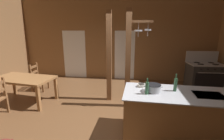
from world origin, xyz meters
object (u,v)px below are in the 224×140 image
(stove_range, at_px, (204,76))
(dining_table, at_px, (23,81))
(bottle_short_on_counter, at_px, (175,84))
(kitchen_island, at_px, (179,115))
(ladderback_chair_by_post, at_px, (38,78))
(mixing_bowl_on_counter, at_px, (141,85))
(bottle_tall_on_counter, at_px, (147,88))
(stockpot_on_counter, at_px, (153,88))

(stove_range, bearing_deg, dining_table, -162.21)
(dining_table, height_order, bottle_short_on_counter, bottle_short_on_counter)
(kitchen_island, bearing_deg, stove_range, 60.78)
(kitchen_island, bearing_deg, ladderback_chair_by_post, 154.51)
(mixing_bowl_on_counter, bearing_deg, bottle_tall_on_counter, -78.46)
(stove_range, xyz_separation_m, mixing_bowl_on_counter, (-2.36, -2.64, 0.47))
(kitchen_island, distance_m, bottle_short_on_counter, 0.62)
(kitchen_island, distance_m, mixing_bowl_on_counter, 0.92)
(ladderback_chair_by_post, xyz_separation_m, mixing_bowl_on_counter, (3.46, -1.74, 0.50))
(stove_range, distance_m, bottle_short_on_counter, 3.34)
(kitchen_island, distance_m, dining_table, 4.21)
(stockpot_on_counter, bearing_deg, stove_range, 53.35)
(dining_table, bearing_deg, bottle_tall_on_counter, -19.40)
(mixing_bowl_on_counter, xyz_separation_m, bottle_tall_on_counter, (0.08, -0.38, 0.09))
(ladderback_chair_by_post, xyz_separation_m, bottle_tall_on_counter, (3.53, -2.12, 0.59))
(stove_range, bearing_deg, stockpot_on_counter, -126.65)
(dining_table, bearing_deg, bottle_short_on_counter, -13.79)
(ladderback_chair_by_post, relative_size, stockpot_on_counter, 2.64)
(ladderback_chair_by_post, height_order, bottle_short_on_counter, bottle_short_on_counter)
(mixing_bowl_on_counter, distance_m, bottle_short_on_counter, 0.66)
(stove_range, xyz_separation_m, stockpot_on_counter, (-2.15, -2.89, 0.52))
(ladderback_chair_by_post, bearing_deg, bottle_tall_on_counter, -30.95)
(ladderback_chair_by_post, bearing_deg, dining_table, -81.89)
(dining_table, height_order, ladderback_chair_by_post, ladderback_chair_by_post)
(mixing_bowl_on_counter, relative_size, bottle_tall_on_counter, 0.55)
(stove_range, relative_size, ladderback_chair_by_post, 1.39)
(ladderback_chair_by_post, xyz_separation_m, bottle_short_on_counter, (4.09, -1.89, 0.61))
(stockpot_on_counter, distance_m, bottle_short_on_counter, 0.44)
(bottle_tall_on_counter, bearing_deg, kitchen_island, 10.40)
(bottle_tall_on_counter, bearing_deg, ladderback_chair_by_post, 149.05)
(stove_range, bearing_deg, bottle_short_on_counter, -121.67)
(mixing_bowl_on_counter, bearing_deg, bottle_short_on_counter, -13.60)
(stove_range, height_order, bottle_tall_on_counter, stove_range)
(ladderback_chair_by_post, distance_m, bottle_tall_on_counter, 4.16)
(ladderback_chair_by_post, relative_size, bottle_short_on_counter, 2.77)
(dining_table, bearing_deg, mixing_bowl_on_counter, -13.83)
(mixing_bowl_on_counter, bearing_deg, stockpot_on_counter, -49.98)
(kitchen_island, relative_size, bottle_short_on_counter, 6.39)
(kitchen_island, distance_m, ladderback_chair_by_post, 4.65)
(stockpot_on_counter, bearing_deg, bottle_short_on_counter, 12.49)
(stove_range, xyz_separation_m, bottle_tall_on_counter, (-2.28, -3.02, 0.56))
(stove_range, relative_size, bottle_short_on_counter, 3.84)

